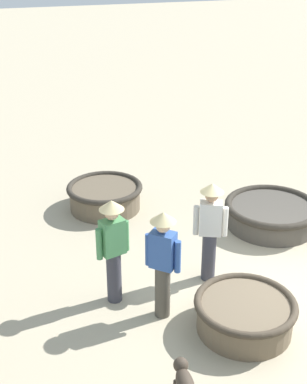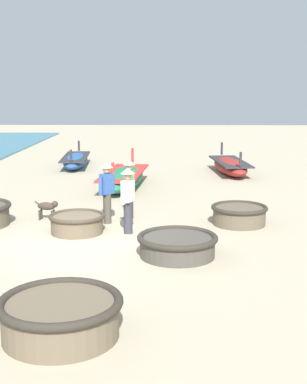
# 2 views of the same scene
# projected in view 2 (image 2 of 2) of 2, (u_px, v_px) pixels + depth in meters

# --- Properties ---
(ground_plane) EXTENTS (80.00, 80.00, 0.00)m
(ground_plane) POSITION_uv_depth(u_px,v_px,m) (79.00, 245.00, 12.48)
(ground_plane) COLOR tan
(coracle_front_right) EXTENTS (1.77, 1.77, 0.48)m
(coracle_front_right) POSITION_uv_depth(u_px,v_px,m) (177.00, 244.00, 11.64)
(coracle_front_right) COLOR #4C473F
(coracle_front_right) RESTS_ON ground
(coracle_far_right) EXTENTS (1.42, 1.42, 0.49)m
(coracle_far_right) POSITION_uv_depth(u_px,v_px,m) (77.00, 223.00, 13.51)
(coracle_far_right) COLOR brown
(coracle_far_right) RESTS_ON ground
(coracle_center) EXTENTS (1.86, 1.86, 0.61)m
(coracle_center) POSITION_uv_depth(u_px,v_px,m) (61.00, 315.00, 7.87)
(coracle_center) COLOR brown
(coracle_center) RESTS_ON ground
(coracle_front_left) EXTENTS (1.51, 1.51, 0.52)m
(coracle_front_left) POSITION_uv_depth(u_px,v_px,m) (239.00, 214.00, 14.33)
(coracle_front_left) COLOR brown
(coracle_front_left) RESTS_ON ground
(long_boat_blue_hull) EXTENTS (1.36, 4.28, 1.02)m
(long_boat_blue_hull) POSITION_uv_depth(u_px,v_px,m) (76.00, 160.00, 24.71)
(long_boat_blue_hull) COLOR #285693
(long_boat_blue_hull) RESTS_ON ground
(long_boat_red_hull) EXTENTS (1.52, 4.11, 1.15)m
(long_boat_red_hull) POSITION_uv_depth(u_px,v_px,m) (230.00, 166.00, 22.73)
(long_boat_red_hull) COLOR maroon
(long_boat_red_hull) RESTS_ON ground
(long_boat_green_hull) EXTENTS (1.70, 4.68, 1.22)m
(long_boat_green_hull) POSITION_uv_depth(u_px,v_px,m) (124.00, 178.00, 19.59)
(long_boat_green_hull) COLOR #237551
(long_boat_green_hull) RESTS_ON ground
(fisherman_standing_right) EXTENTS (0.40, 0.41, 1.67)m
(fisherman_standing_right) POSITION_uv_depth(u_px,v_px,m) (107.00, 189.00, 14.31)
(fisherman_standing_right) COLOR #4C473D
(fisherman_standing_right) RESTS_ON ground
(fisherman_crouching) EXTENTS (0.36, 0.49, 1.67)m
(fisherman_crouching) POSITION_uv_depth(u_px,v_px,m) (128.00, 196.00, 13.32)
(fisherman_crouching) COLOR #383842
(fisherman_crouching) RESTS_ON ground
(fisherman_hauling) EXTENTS (0.36, 0.52, 1.67)m
(fisherman_hauling) POSITION_uv_depth(u_px,v_px,m) (129.00, 185.00, 14.85)
(fisherman_hauling) COLOR #383842
(fisherman_hauling) RESTS_ON ground
(dog) EXTENTS (0.68, 0.28, 0.55)m
(dog) POSITION_uv_depth(u_px,v_px,m) (48.00, 207.00, 14.79)
(dog) COLOR #3D3328
(dog) RESTS_ON ground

